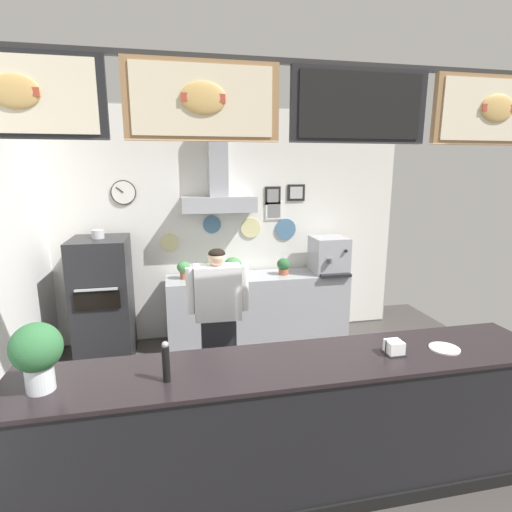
{
  "coord_description": "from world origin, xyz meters",
  "views": [
    {
      "loc": [
        -0.78,
        -2.76,
        2.32
      ],
      "look_at": [
        -0.03,
        0.81,
        1.51
      ],
      "focal_mm": 28.08,
      "sensor_mm": 36.0,
      "label": 1
    }
  ],
  "objects": [
    {
      "name": "ground_plane",
      "position": [
        0.0,
        0.0,
        0.0
      ],
      "size": [
        6.32,
        6.32,
        0.0
      ],
      "primitive_type": "plane",
      "color": "#3F3A38"
    },
    {
      "name": "back_wall_assembly",
      "position": [
        -0.01,
        2.45,
        1.66
      ],
      "size": [
        4.73,
        2.74,
        3.09
      ],
      "color": "gray",
      "rests_on": "ground_plane"
    },
    {
      "name": "service_counter",
      "position": [
        0.0,
        -0.33,
        0.51
      ],
      "size": [
        3.78,
        0.66,
        1.01
      ],
      "color": "black",
      "rests_on": "ground_plane"
    },
    {
      "name": "back_prep_counter",
      "position": [
        0.3,
        2.23,
        0.46
      ],
      "size": [
        2.4,
        0.57,
        0.92
      ],
      "color": "#A3A5AD",
      "rests_on": "ground_plane"
    },
    {
      "name": "pizza_oven",
      "position": [
        -1.64,
        2.1,
        0.76
      ],
      "size": [
        0.64,
        0.75,
        1.61
      ],
      "color": "#232326",
      "rests_on": "ground_plane"
    },
    {
      "name": "shop_worker",
      "position": [
        -0.38,
        0.95,
        0.83
      ],
      "size": [
        0.61,
        0.23,
        1.57
      ],
      "rotation": [
        0.0,
        0.0,
        3.11
      ],
      "color": "#232328",
      "rests_on": "ground_plane"
    },
    {
      "name": "espresso_machine",
      "position": [
        1.27,
        2.21,
        1.16
      ],
      "size": [
        0.45,
        0.54,
        0.48
      ],
      "color": "#A3A5AD",
      "rests_on": "back_prep_counter"
    },
    {
      "name": "potted_sage",
      "position": [
        -0.04,
        2.22,
        1.07
      ],
      "size": [
        0.23,
        0.23,
        0.26
      ],
      "color": "beige",
      "rests_on": "back_prep_counter"
    },
    {
      "name": "potted_thyme",
      "position": [
        -0.34,
        2.22,
        1.06
      ],
      "size": [
        0.17,
        0.17,
        0.23
      ],
      "color": "#4C4C51",
      "rests_on": "back_prep_counter"
    },
    {
      "name": "potted_basil",
      "position": [
        0.64,
        2.22,
        1.04
      ],
      "size": [
        0.18,
        0.18,
        0.22
      ],
      "color": "#9E563D",
      "rests_on": "back_prep_counter"
    },
    {
      "name": "potted_oregano",
      "position": [
        -0.67,
        2.26,
        1.06
      ],
      "size": [
        0.16,
        0.16,
        0.23
      ],
      "color": "#9E563D",
      "rests_on": "back_prep_counter"
    },
    {
      "name": "napkin_holder",
      "position": [
        0.73,
        -0.37,
        1.06
      ],
      "size": [
        0.14,
        0.13,
        0.11
      ],
      "color": "#262628",
      "rests_on": "service_counter"
    },
    {
      "name": "basil_vase",
      "position": [
        -1.6,
        -0.37,
        1.25
      ],
      "size": [
        0.29,
        0.29,
        0.42
      ],
      "color": "silver",
      "rests_on": "service_counter"
    },
    {
      "name": "condiment_plate",
      "position": [
        1.14,
        -0.38,
        1.02
      ],
      "size": [
        0.22,
        0.22,
        0.01
      ],
      "color": "white",
      "rests_on": "service_counter"
    },
    {
      "name": "pepper_grinder",
      "position": [
        -0.86,
        -0.42,
        1.14
      ],
      "size": [
        0.05,
        0.05,
        0.27
      ],
      "color": "black",
      "rests_on": "service_counter"
    }
  ]
}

